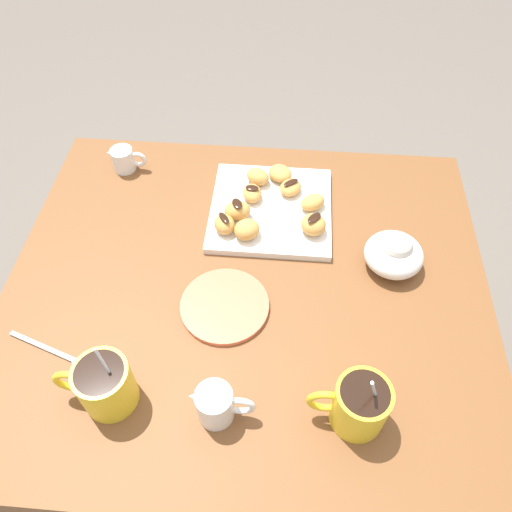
{
  "coord_description": "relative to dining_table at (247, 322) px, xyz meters",
  "views": [
    {
      "loc": [
        -0.06,
        0.56,
        1.53
      ],
      "look_at": [
        -0.01,
        -0.06,
        0.75
      ],
      "focal_mm": 35.05,
      "sensor_mm": 36.0,
      "label": 1
    }
  ],
  "objects": [
    {
      "name": "cream_pitcher_white",
      "position": [
        0.02,
        0.26,
        0.18
      ],
      "size": [
        0.1,
        0.06,
        0.07
      ],
      "color": "white",
      "rests_on": "dining_table"
    },
    {
      "name": "beignet_3",
      "position": [
        0.06,
        -0.13,
        0.17
      ],
      "size": [
        0.06,
        0.06,
        0.04
      ],
      "primitive_type": "ellipsoid",
      "rotation": [
        0.0,
        0.0,
        5.09
      ],
      "color": "#D19347",
      "rests_on": "pastry_plate_square"
    },
    {
      "name": "beignet_0",
      "position": [
        0.03,
        -0.17,
        0.17
      ],
      "size": [
        0.06,
        0.06,
        0.04
      ],
      "primitive_type": "ellipsoid",
      "rotation": [
        0.0,
        0.0,
        4.95
      ],
      "color": "#D19347",
      "rests_on": "pastry_plate_square"
    },
    {
      "name": "beignet_1",
      "position": [
        -0.13,
        -0.14,
        0.17
      ],
      "size": [
        0.07,
        0.07,
        0.04
      ],
      "primitive_type": "ellipsoid",
      "rotation": [
        0.0,
        0.0,
        3.63
      ],
      "color": "#D19347",
      "rests_on": "pastry_plate_square"
    },
    {
      "name": "beignet_7",
      "position": [
        -0.05,
        -0.3,
        0.17
      ],
      "size": [
        0.07,
        0.07,
        0.03
      ],
      "primitive_type": "ellipsoid",
      "rotation": [
        0.0,
        0.0,
        5.53
      ],
      "color": "#D19347",
      "rests_on": "pastry_plate_square"
    },
    {
      "name": "beignet_5",
      "position": [
        -0.12,
        -0.21,
        0.17
      ],
      "size": [
        0.07,
        0.06,
        0.03
      ],
      "primitive_type": "ellipsoid",
      "rotation": [
        0.0,
        0.0,
        2.19
      ],
      "color": "#D19347",
      "rests_on": "pastry_plate_square"
    },
    {
      "name": "chocolate_drizzle_0",
      "position": [
        0.03,
        -0.17,
        0.19
      ],
      "size": [
        0.03,
        0.04,
        0.0
      ],
      "primitive_type": "ellipsoid",
      "rotation": [
        0.0,
        0.0,
        5.17
      ],
      "color": "black",
      "rests_on": "beignet_0"
    },
    {
      "name": "chocolate_drizzle_2",
      "position": [
        -0.07,
        -0.25,
        0.18
      ],
      "size": [
        0.04,
        0.03,
        0.0
      ],
      "primitive_type": "ellipsoid",
      "rotation": [
        0.0,
        0.0,
        0.67
      ],
      "color": "black",
      "rests_on": "beignet_2"
    },
    {
      "name": "beignet_2",
      "position": [
        -0.07,
        -0.25,
        0.17
      ],
      "size": [
        0.06,
        0.07,
        0.03
      ],
      "primitive_type": "ellipsoid",
      "rotation": [
        0.0,
        0.0,
        1.04
      ],
      "color": "#D19347",
      "rests_on": "pastry_plate_square"
    },
    {
      "name": "loose_spoon_near_saucer",
      "position": [
        0.32,
        0.17,
        0.14
      ],
      "size": [
        0.16,
        0.06,
        0.01
      ],
      "color": "silver",
      "rests_on": "dining_table"
    },
    {
      "name": "chocolate_drizzle_1",
      "position": [
        -0.13,
        -0.14,
        0.19
      ],
      "size": [
        0.04,
        0.04,
        0.0
      ],
      "primitive_type": "ellipsoid",
      "rotation": [
        0.0,
        0.0,
        4.04
      ],
      "color": "black",
      "rests_on": "beignet_1"
    },
    {
      "name": "chocolate_sauce_pitcher",
      "position": [
        0.32,
        -0.32,
        0.17
      ],
      "size": [
        0.09,
        0.05,
        0.06
      ],
      "color": "white",
      "rests_on": "dining_table"
    },
    {
      "name": "beignet_8",
      "position": [
        0.01,
        -0.12,
        0.17
      ],
      "size": [
        0.07,
        0.07,
        0.04
      ],
      "primitive_type": "ellipsoid",
      "rotation": [
        0.0,
        0.0,
        5.44
      ],
      "color": "#D19347",
      "rests_on": "pastry_plate_square"
    },
    {
      "name": "coffee_mug_yellow_left",
      "position": [
        -0.2,
        0.24,
        0.19
      ],
      "size": [
        0.13,
        0.09,
        0.15
      ],
      "color": "yellow",
      "rests_on": "dining_table"
    },
    {
      "name": "pastry_plate_square",
      "position": [
        -0.03,
        -0.2,
        0.14
      ],
      "size": [
        0.26,
        0.26,
        0.02
      ],
      "primitive_type": "cube",
      "color": "white",
      "rests_on": "dining_table"
    },
    {
      "name": "ground_plane",
      "position": [
        0.0,
        0.0,
        -0.6
      ],
      "size": [
        8.0,
        8.0,
        0.0
      ],
      "primitive_type": "plane",
      "color": "#665B51"
    },
    {
      "name": "beignet_4",
      "position": [
        0.01,
        -0.23,
        0.17
      ],
      "size": [
        0.05,
        0.06,
        0.03
      ],
      "primitive_type": "ellipsoid",
      "rotation": [
        0.0,
        0.0,
        3.38
      ],
      "color": "#D19347",
      "rests_on": "pastry_plate_square"
    },
    {
      "name": "ice_cream_bowl",
      "position": [
        -0.28,
        -0.08,
        0.17
      ],
      "size": [
        0.12,
        0.12,
        0.09
      ],
      "color": "white",
      "rests_on": "dining_table"
    },
    {
      "name": "dining_table",
      "position": [
        0.0,
        0.0,
        0.0
      ],
      "size": [
        0.94,
        0.84,
        0.73
      ],
      "color": "brown",
      "rests_on": "ground_plane"
    },
    {
      "name": "beignet_6",
      "position": [
        -0.0,
        -0.28,
        0.17
      ],
      "size": [
        0.07,
        0.06,
        0.03
      ],
      "primitive_type": "ellipsoid",
      "rotation": [
        0.0,
        0.0,
        2.57
      ],
      "color": "#D19347",
      "rests_on": "pastry_plate_square"
    },
    {
      "name": "chocolate_drizzle_3",
      "position": [
        0.06,
        -0.13,
        0.19
      ],
      "size": [
        0.03,
        0.04,
        0.0
      ],
      "primitive_type": "ellipsoid",
      "rotation": [
        0.0,
        0.0,
        5.32
      ],
      "color": "black",
      "rests_on": "beignet_3"
    },
    {
      "name": "coffee_mug_yellow_right",
      "position": [
        0.2,
        0.24,
        0.19
      ],
      "size": [
        0.13,
        0.09,
        0.15
      ],
      "color": "yellow",
      "rests_on": "dining_table"
    },
    {
      "name": "chocolate_drizzle_4",
      "position": [
        0.01,
        -0.23,
        0.18
      ],
      "size": [
        0.03,
        0.02,
        0.0
      ],
      "primitive_type": "ellipsoid",
      "rotation": [
        0.0,
        0.0,
        3.03
      ],
      "color": "black",
      "rests_on": "beignet_4"
    },
    {
      "name": "saucer_coral_left",
      "position": [
        0.04,
        0.05,
        0.14
      ],
      "size": [
        0.17,
        0.17,
        0.01
      ],
      "primitive_type": "cylinder",
      "color": "#E5704C",
      "rests_on": "dining_table"
    }
  ]
}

